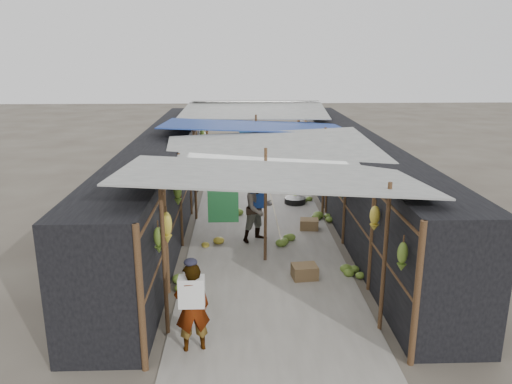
{
  "coord_description": "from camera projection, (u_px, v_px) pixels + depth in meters",
  "views": [
    {
      "loc": [
        -0.58,
        -7.5,
        4.56
      ],
      "look_at": [
        -0.16,
        4.34,
        1.25
      ],
      "focal_mm": 35.0,
      "sensor_mm": 36.0,
      "label": 1
    }
  ],
  "objects": [
    {
      "name": "stall_left",
      "position": [
        165.0,
        176.0,
        14.32
      ],
      "size": [
        1.4,
        15.0,
        2.3
      ],
      "primitive_type": "cube",
      "color": "black",
      "rests_on": "ground"
    },
    {
      "name": "aisle_slab",
      "position": [
        259.0,
        213.0,
        14.72
      ],
      "size": [
        3.6,
        16.0,
        0.02
      ],
      "primitive_type": "cube",
      "color": "#9E998E",
      "rests_on": "ground"
    },
    {
      "name": "crate_back",
      "position": [
        229.0,
        200.0,
        15.57
      ],
      "size": [
        0.45,
        0.37,
        0.29
      ],
      "primitive_type": "cube",
      "rotation": [
        0.0,
        0.0,
        0.01
      ],
      "color": "olive",
      "rests_on": "ground"
    },
    {
      "name": "ground",
      "position": [
        274.0,
        331.0,
        8.47
      ],
      "size": [
        80.0,
        80.0,
        0.0
      ],
      "primitive_type": "plane",
      "color": "#6B6356",
      "rests_on": "ground"
    },
    {
      "name": "black_basin",
      "position": [
        295.0,
        201.0,
        15.6
      ],
      "size": [
        0.66,
        0.66,
        0.2
      ],
      "primitive_type": "cylinder",
      "color": "black",
      "rests_on": "ground"
    },
    {
      "name": "shopper_blue",
      "position": [
        259.0,
        208.0,
        12.34
      ],
      "size": [
        1.05,
        0.99,
        1.71
      ],
      "primitive_type": "imported",
      "rotation": [
        0.0,
        0.0,
        0.58
      ],
      "color": "#2039A1",
      "rests_on": "ground"
    },
    {
      "name": "hanging_bananas",
      "position": [
        257.0,
        161.0,
        13.92
      ],
      "size": [
        3.96,
        13.95,
        0.83
      ],
      "color": "olive",
      "rests_on": "ground"
    },
    {
      "name": "floor_bananas",
      "position": [
        253.0,
        211.0,
        14.42
      ],
      "size": [
        3.89,
        9.56,
        0.36
      ],
      "color": "gold",
      "rests_on": "ground"
    },
    {
      "name": "market_canopy",
      "position": [
        259.0,
        130.0,
        14.4
      ],
      "size": [
        5.62,
        15.2,
        2.77
      ],
      "color": "brown",
      "rests_on": "ground"
    },
    {
      "name": "stall_right",
      "position": [
        352.0,
        174.0,
        14.51
      ],
      "size": [
        1.4,
        15.0,
        2.3
      ],
      "primitive_type": "cube",
      "color": "black",
      "rests_on": "ground"
    },
    {
      "name": "vendor_elderly",
      "position": [
        192.0,
        307.0,
        7.74
      ],
      "size": [
        0.62,
        0.48,
        1.5
      ],
      "primitive_type": "imported",
      "rotation": [
        0.0,
        0.0,
        3.38
      ],
      "color": "white",
      "rests_on": "ground"
    },
    {
      "name": "crate_near",
      "position": [
        305.0,
        272.0,
        10.39
      ],
      "size": [
        0.56,
        0.47,
        0.31
      ],
      "primitive_type": "cube",
      "rotation": [
        0.0,
        0.0,
        0.12
      ],
      "color": "olive",
      "rests_on": "ground"
    },
    {
      "name": "crate_mid",
      "position": [
        309.0,
        224.0,
        13.3
      ],
      "size": [
        0.52,
        0.44,
        0.29
      ],
      "primitive_type": "cube",
      "rotation": [
        0.0,
        0.0,
        -0.12
      ],
      "color": "olive",
      "rests_on": "ground"
    },
    {
      "name": "vendor_seated",
      "position": [
        300.0,
        170.0,
        18.29
      ],
      "size": [
        0.53,
        0.64,
        0.86
      ],
      "primitive_type": "imported",
      "rotation": [
        0.0,
        0.0,
        -1.12
      ],
      "color": "#4B4641",
      "rests_on": "ground"
    }
  ]
}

